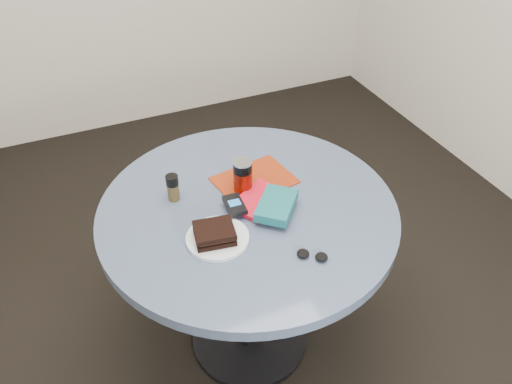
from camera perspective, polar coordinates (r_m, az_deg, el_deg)
name	(u,v)px	position (r m, az deg, el deg)	size (l,w,h in m)	color
ground	(250,339)	(2.23, -0.74, -16.44)	(4.00, 4.00, 0.00)	black
table	(248,241)	(1.78, -0.89, -5.61)	(1.00, 1.00, 0.75)	black
plate	(218,238)	(1.55, -4.41, -5.28)	(0.20, 0.20, 0.01)	white
sandwich	(214,233)	(1.52, -4.77, -4.72)	(0.13, 0.12, 0.04)	black
soda_can	(243,176)	(1.69, -1.53, 1.82)	(0.07, 0.07, 0.12)	#660F05
pepper_grinder	(173,187)	(1.69, -9.48, 0.53)	(0.05, 0.05, 0.10)	#44371D
magazine	(254,180)	(1.77, -0.19, 1.36)	(0.27, 0.20, 0.00)	maroon
red_book	(258,200)	(1.67, 0.26, -0.92)	(0.18, 0.12, 0.02)	red
novel	(276,205)	(1.61, 2.35, -1.52)	(0.17, 0.11, 0.03)	#13545A
mp3_player	(235,205)	(1.63, -2.46, -1.47)	(0.06, 0.10, 0.02)	black
headphones	(312,255)	(1.49, 6.45, -7.21)	(0.10, 0.09, 0.02)	black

